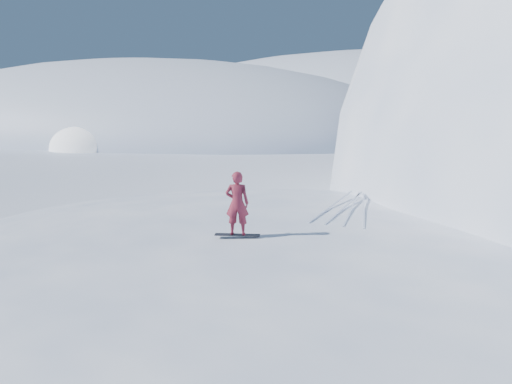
% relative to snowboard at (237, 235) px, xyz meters
% --- Properties ---
extents(ground, '(400.00, 400.00, 0.00)m').
position_rel_snowboard_xyz_m(ground, '(1.68, -0.33, -2.41)').
color(ground, white).
rests_on(ground, ground).
extents(near_ridge, '(36.00, 28.00, 4.80)m').
position_rel_snowboard_xyz_m(near_ridge, '(2.68, 2.67, -2.41)').
color(near_ridge, white).
rests_on(near_ridge, ground).
extents(far_ridge_a, '(120.00, 70.00, 28.00)m').
position_rel_snowboard_xyz_m(far_ridge_a, '(-68.32, 59.67, -2.41)').
color(far_ridge_a, white).
rests_on(far_ridge_a, ground).
extents(far_ridge_c, '(140.00, 90.00, 36.00)m').
position_rel_snowboard_xyz_m(far_ridge_c, '(-38.32, 109.67, -2.41)').
color(far_ridge_c, white).
rests_on(far_ridge_c, ground).
extents(wind_bumps, '(16.00, 14.40, 1.00)m').
position_rel_snowboard_xyz_m(wind_bumps, '(1.12, 1.79, -2.41)').
color(wind_bumps, white).
rests_on(wind_bumps, ground).
extents(snowboard, '(1.26, 0.80, 0.02)m').
position_rel_snowboard_xyz_m(snowboard, '(0.00, 0.00, 0.00)').
color(snowboard, black).
rests_on(snowboard, near_ridge).
extents(snowboarder, '(0.79, 0.69, 1.82)m').
position_rel_snowboard_xyz_m(snowboarder, '(0.00, 0.00, 0.92)').
color(snowboarder, maroon).
rests_on(snowboarder, snowboard).
extents(vapor_plume, '(9.33, 7.47, 6.53)m').
position_rel_snowboard_xyz_m(vapor_plume, '(-44.51, 30.36, -2.41)').
color(vapor_plume, white).
rests_on(vapor_plume, ground).
extents(board_tracks, '(2.72, 5.94, 0.04)m').
position_rel_snowboard_xyz_m(board_tracks, '(1.21, 5.42, 0.01)').
color(board_tracks, silver).
rests_on(board_tracks, ground).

